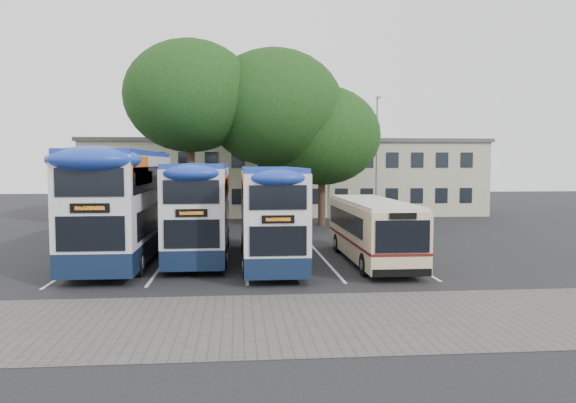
% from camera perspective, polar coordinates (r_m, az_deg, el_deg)
% --- Properties ---
extents(ground, '(120.00, 120.00, 0.00)m').
position_cam_1_polar(ground, '(20.80, 6.31, -8.00)').
color(ground, black).
rests_on(ground, ground).
extents(paving_strip, '(40.00, 6.00, 0.01)m').
position_cam_1_polar(paving_strip, '(15.69, 2.71, -11.96)').
color(paving_strip, '#595654').
rests_on(paving_strip, ground).
extents(bay_lines, '(14.12, 11.00, 0.01)m').
position_cam_1_polar(bay_lines, '(25.31, -4.38, -5.82)').
color(bay_lines, silver).
rests_on(bay_lines, ground).
extents(depot_building, '(32.40, 8.40, 6.20)m').
position_cam_1_polar(depot_building, '(47.12, -0.22, 2.58)').
color(depot_building, '#A8A287').
rests_on(depot_building, ground).
extents(lamp_post, '(0.25, 1.05, 9.06)m').
position_cam_1_polar(lamp_post, '(41.17, 9.02, 5.02)').
color(lamp_post, gray).
rests_on(lamp_post, ground).
extents(tree_left, '(8.32, 8.32, 12.03)m').
position_cam_1_polar(tree_left, '(36.48, -9.91, 10.48)').
color(tree_left, black).
rests_on(tree_left, ground).
extents(tree_mid, '(9.08, 9.08, 11.77)m').
position_cam_1_polar(tree_mid, '(37.40, -1.42, 9.49)').
color(tree_mid, black).
rests_on(tree_mid, ground).
extents(tree_right, '(7.90, 7.90, 9.49)m').
position_cam_1_polar(tree_right, '(38.34, 3.47, 6.69)').
color(tree_right, black).
rests_on(tree_right, ground).
extents(bus_dd_left, '(2.79, 11.50, 4.79)m').
position_cam_1_polar(bus_dd_left, '(25.70, -16.29, 0.10)').
color(bus_dd_left, '#0E1B35').
rests_on(bus_dd_left, ground).
extents(bus_dd_mid, '(2.48, 10.21, 4.25)m').
position_cam_1_polar(bus_dd_mid, '(25.94, -8.87, -0.41)').
color(bus_dd_mid, '#0E1B35').
rests_on(bus_dd_mid, ground).
extents(bus_dd_right, '(2.39, 9.87, 4.11)m').
position_cam_1_polar(bus_dd_right, '(24.04, -1.87, -0.90)').
color(bus_dd_right, '#0E1B35').
rests_on(bus_dd_right, ground).
extents(bus_single, '(2.29, 9.00, 2.68)m').
position_cam_1_polar(bus_single, '(24.63, 8.50, -2.57)').
color(bus_single, '#D0BA8B').
rests_on(bus_single, ground).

